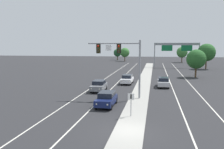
# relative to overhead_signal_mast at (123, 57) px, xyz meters

# --- Properties ---
(ground_plane) EXTENTS (260.00, 260.00, 0.00)m
(ground_plane) POSITION_rel_overhead_signal_mast_xyz_m (2.03, -11.82, -5.30)
(ground_plane) COLOR #28282B
(median_island) EXTENTS (2.40, 110.00, 0.15)m
(median_island) POSITION_rel_overhead_signal_mast_xyz_m (2.03, 6.18, -5.23)
(median_island) COLOR #9E9B93
(median_island) RESTS_ON ground
(lane_stripe_oncoming_center) EXTENTS (0.14, 100.00, 0.01)m
(lane_stripe_oncoming_center) POSITION_rel_overhead_signal_mast_xyz_m (-2.67, 13.18, -5.30)
(lane_stripe_oncoming_center) COLOR silver
(lane_stripe_oncoming_center) RESTS_ON ground
(lane_stripe_receding_center) EXTENTS (0.14, 100.00, 0.01)m
(lane_stripe_receding_center) POSITION_rel_overhead_signal_mast_xyz_m (6.73, 13.18, -5.30)
(lane_stripe_receding_center) COLOR silver
(lane_stripe_receding_center) RESTS_ON ground
(edge_stripe_left) EXTENTS (0.14, 100.00, 0.01)m
(edge_stripe_left) POSITION_rel_overhead_signal_mast_xyz_m (-5.97, 13.18, -5.30)
(edge_stripe_left) COLOR silver
(edge_stripe_left) RESTS_ON ground
(edge_stripe_right) EXTENTS (0.14, 100.00, 0.01)m
(edge_stripe_right) POSITION_rel_overhead_signal_mast_xyz_m (10.03, 13.18, -5.30)
(edge_stripe_right) COLOR silver
(edge_stripe_right) RESTS_ON ground
(overhead_signal_mast) EXTENTS (6.63, 0.44, 7.20)m
(overhead_signal_mast) POSITION_rel_overhead_signal_mast_xyz_m (0.00, 0.00, 0.00)
(overhead_signal_mast) COLOR gray
(overhead_signal_mast) RESTS_ON median_island
(median_sign_post) EXTENTS (0.60, 0.10, 2.20)m
(median_sign_post) POSITION_rel_overhead_signal_mast_xyz_m (1.81, -7.97, -3.72)
(median_sign_post) COLOR gray
(median_sign_post) RESTS_ON median_island
(car_oncoming_navy) EXTENTS (1.88, 4.49, 1.58)m
(car_oncoming_navy) POSITION_rel_overhead_signal_mast_xyz_m (-1.28, -4.04, -4.48)
(car_oncoming_navy) COLOR #141E4C
(car_oncoming_navy) RESTS_ON ground
(car_oncoming_grey) EXTENTS (1.86, 4.49, 1.58)m
(car_oncoming_grey) POSITION_rel_overhead_signal_mast_xyz_m (-4.14, 4.54, -4.48)
(car_oncoming_grey) COLOR slate
(car_oncoming_grey) RESTS_ON ground
(car_oncoming_white) EXTENTS (1.91, 4.51, 1.58)m
(car_oncoming_white) POSITION_rel_overhead_signal_mast_xyz_m (-0.82, 12.26, -4.48)
(car_oncoming_white) COLOR silver
(car_oncoming_white) RESTS_ON ground
(car_receding_silver) EXTENTS (1.86, 4.49, 1.58)m
(car_receding_silver) POSITION_rel_overhead_signal_mast_xyz_m (5.33, 9.93, -4.48)
(car_receding_silver) COLOR #B7B7BC
(car_receding_silver) RESTS_ON ground
(highway_sign_gantry) EXTENTS (13.28, 0.42, 7.50)m
(highway_sign_gantry) POSITION_rel_overhead_signal_mast_xyz_m (10.23, 45.68, 0.86)
(highway_sign_gantry) COLOR gray
(highway_sign_gantry) RESTS_ON ground
(tree_far_left_c) EXTENTS (3.95, 3.95, 5.71)m
(tree_far_left_c) POSITION_rel_overhead_signal_mast_xyz_m (-8.73, 72.96, -1.58)
(tree_far_left_c) COLOR #4C3823
(tree_far_left_c) RESTS_ON ground
(tree_far_right_a) EXTENTS (4.24, 4.24, 6.13)m
(tree_far_right_a) POSITION_rel_overhead_signal_mast_xyz_m (14.29, 69.52, -1.30)
(tree_far_right_a) COLOR #4C3823
(tree_far_right_a) RESTS_ON ground
(tree_far_right_b) EXTENTS (4.98, 4.98, 7.20)m
(tree_far_right_b) POSITION_rel_overhead_signal_mast_xyz_m (18.17, 42.76, -0.60)
(tree_far_right_b) COLOR #4C3823
(tree_far_right_b) RESTS_ON ground
(tree_far_right_c) EXTENTS (4.06, 4.06, 5.88)m
(tree_far_right_c) POSITION_rel_overhead_signal_mast_xyz_m (12.41, 23.46, -1.47)
(tree_far_right_c) COLOR #4C3823
(tree_far_right_c) RESTS_ON ground
(tree_far_left_a) EXTENTS (3.53, 3.53, 5.11)m
(tree_far_left_a) POSITION_rel_overhead_signal_mast_xyz_m (-13.12, 81.27, -1.97)
(tree_far_left_a) COLOR #4C3823
(tree_far_left_a) RESTS_ON ground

